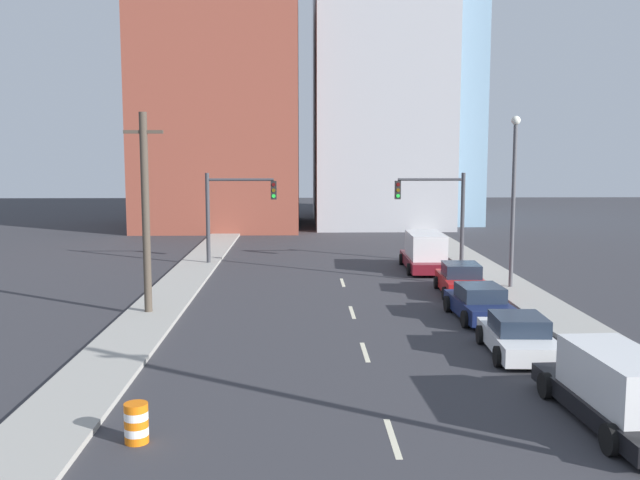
{
  "coord_description": "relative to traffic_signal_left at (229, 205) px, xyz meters",
  "views": [
    {
      "loc": [
        -2.16,
        -7.13,
        6.75
      ],
      "look_at": [
        -1.17,
        29.87,
        2.2
      ],
      "focal_mm": 40.0,
      "sensor_mm": 36.0,
      "label": 1
    }
  ],
  "objects": [
    {
      "name": "lane_stripe_at_29m",
      "position": [
        6.47,
        -6.04,
        -3.61
      ],
      "size": [
        0.16,
        2.4,
        0.01
      ],
      "primitive_type": "cube",
      "color": "beige",
      "rests_on": "ground"
    },
    {
      "name": "sidewalk_left",
      "position": [
        -1.87,
        8.52,
        -3.53
      ],
      "size": [
        2.35,
        88.09,
        0.16
      ],
      "color": "#9E9B93",
      "rests_on": "ground"
    },
    {
      "name": "building_glass_right",
      "position": [
        14.63,
        31.44,
        16.14
      ],
      "size": [
        13.0,
        20.0,
        39.5
      ],
      "color": "#7A9EB7",
      "rests_on": "ground"
    },
    {
      "name": "sedan_navy",
      "position": [
        11.58,
        -14.38,
        -2.97
      ],
      "size": [
        2.3,
        4.6,
        1.4
      ],
      "rotation": [
        0.0,
        0.0,
        0.04
      ],
      "color": "#141E47",
      "rests_on": "ground"
    },
    {
      "name": "lane_stripe_at_9m",
      "position": [
        6.47,
        -26.47,
        -3.61
      ],
      "size": [
        0.16,
        2.4,
        0.01
      ],
      "primitive_type": "cube",
      "color": "beige",
      "rests_on": "ground"
    },
    {
      "name": "utility_pole_left_mid",
      "position": [
        -2.07,
        -13.34,
        0.7
      ],
      "size": [
        1.6,
        0.32,
        8.38
      ],
      "color": "#473D33",
      "rests_on": "ground"
    },
    {
      "name": "box_truck_black",
      "position": [
        12.12,
        -25.8,
        -2.7
      ],
      "size": [
        2.39,
        6.12,
        1.9
      ],
      "rotation": [
        0.0,
        0.0,
        0.05
      ],
      "color": "black",
      "rests_on": "ground"
    },
    {
      "name": "lane_stripe_at_16m",
      "position": [
        6.47,
        -19.11,
        -3.61
      ],
      "size": [
        0.16,
        2.4,
        0.01
      ],
      "primitive_type": "cube",
      "color": "beige",
      "rests_on": "ground"
    },
    {
      "name": "traffic_signal_left",
      "position": [
        0.0,
        0.0,
        0.0
      ],
      "size": [
        4.25,
        0.35,
        5.55
      ],
      "color": "#38383D",
      "rests_on": "ground"
    },
    {
      "name": "traffic_signal_right",
      "position": [
        12.81,
        0.0,
        0.0
      ],
      "size": [
        4.25,
        0.35,
        5.55
      ],
      "color": "#38383D",
      "rests_on": "ground"
    },
    {
      "name": "building_office_center",
      "position": [
        11.66,
        27.44,
        9.97
      ],
      "size": [
        12.0,
        20.0,
        27.16
      ],
      "color": "#A8A8AD",
      "rests_on": "ground"
    },
    {
      "name": "street_lamp",
      "position": [
        14.67,
        -8.21,
        1.31
      ],
      "size": [
        0.44,
        0.44,
        8.51
      ],
      "color": "#4C4C51",
      "rests_on": "ground"
    },
    {
      "name": "box_truck_maroon",
      "position": [
        11.46,
        -2.22,
        -2.59
      ],
      "size": [
        2.58,
        6.15,
        2.17
      ],
      "rotation": [
        0.0,
        0.0,
        -0.03
      ],
      "color": "maroon",
      "rests_on": "ground"
    },
    {
      "name": "sedan_red",
      "position": [
        11.97,
        -9.23,
        -2.94
      ],
      "size": [
        2.33,
        4.56,
        1.49
      ],
      "rotation": [
        0.0,
        0.0,
        -0.05
      ],
      "color": "red",
      "rests_on": "ground"
    },
    {
      "name": "sedan_white",
      "position": [
        11.58,
        -19.57,
        -2.99
      ],
      "size": [
        2.33,
        4.47,
        1.35
      ],
      "rotation": [
        0.0,
        0.0,
        -0.05
      ],
      "color": "silver",
      "rests_on": "ground"
    },
    {
      "name": "lane_stripe_at_22m",
      "position": [
        6.47,
        -13.03,
        -3.61
      ],
      "size": [
        0.16,
        2.4,
        0.01
      ],
      "primitive_type": "cube",
      "color": "beige",
      "rests_on": "ground"
    },
    {
      "name": "building_brick_left",
      "position": [
        -2.91,
        23.44,
        6.95
      ],
      "size": [
        14.0,
        16.0,
        21.12
      ],
      "color": "brown",
      "rests_on": "ground"
    },
    {
      "name": "sidewalk_right",
      "position": [
        14.81,
        8.52,
        -3.53
      ],
      "size": [
        2.35,
        88.09,
        0.16
      ],
      "color": "#9E9B93",
      "rests_on": "ground"
    },
    {
      "name": "traffic_barrel",
      "position": [
        0.44,
        -26.56,
        -3.14
      ],
      "size": [
        0.56,
        0.56,
        0.95
      ],
      "color": "orange",
      "rests_on": "ground"
    }
  ]
}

